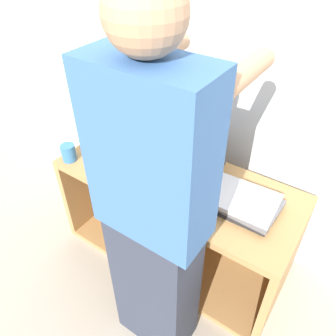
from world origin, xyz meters
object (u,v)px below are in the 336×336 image
(laptop_open, at_px, (183,166))
(laptop_stack_right, at_px, (241,202))
(person, at_px, (155,218))
(mug, at_px, (69,153))
(laptop_stack_left, at_px, (124,149))

(laptop_open, distance_m, laptop_stack_right, 0.36)
(laptop_open, relative_size, person, 0.21)
(laptop_open, xyz_separation_m, person, (0.18, -0.49, 0.16))
(mug, bearing_deg, person, -17.46)
(laptop_open, bearing_deg, laptop_stack_right, -9.54)
(mug, bearing_deg, laptop_stack_left, 41.47)
(laptop_stack_left, height_order, laptop_stack_right, laptop_stack_left)
(person, height_order, mug, person)
(person, bearing_deg, laptop_open, 110.52)
(person, bearing_deg, laptop_stack_left, 140.94)
(laptop_open, distance_m, mug, 0.62)
(laptop_open, distance_m, laptop_stack_left, 0.35)
(laptop_stack_right, xyz_separation_m, person, (-0.17, -0.43, 0.17))
(laptop_stack_right, bearing_deg, person, -111.46)
(laptop_stack_right, relative_size, mug, 3.61)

